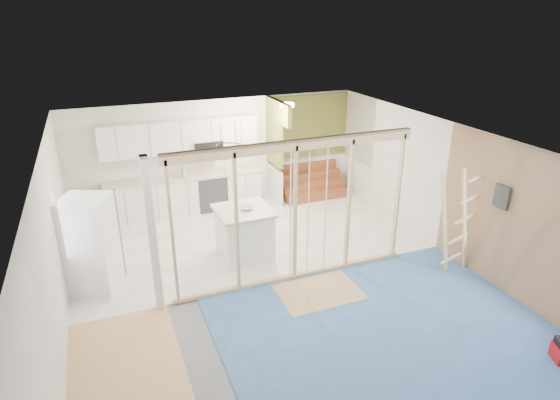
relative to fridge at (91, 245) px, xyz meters
name	(u,v)px	position (x,y,z in m)	size (l,w,h in m)	color
room	(279,215)	(3.02, -0.98, 0.44)	(7.01, 8.01, 2.61)	slate
floor_overlays	(281,278)	(3.09, -0.92, -0.85)	(7.00, 8.00, 0.03)	white
stud_frame	(265,202)	(2.78, -0.98, 0.73)	(4.66, 0.14, 2.60)	#D9B485
base_cabinets	(158,203)	(1.41, 2.38, -0.39)	(4.45, 2.24, 0.93)	white
upper_cabinets	(183,137)	(2.18, 2.84, 0.96)	(3.60, 0.41, 0.85)	white
green_partition	(300,161)	(5.07, 2.68, 0.09)	(2.25, 1.51, 2.60)	olive
pot_rack	(229,149)	(2.72, 0.91, 1.14)	(0.52, 0.52, 0.72)	black
sheathing_panel	(529,230)	(6.50, -2.98, 0.44)	(0.02, 4.00, 2.60)	#9D7F55
electrical_panel	(501,197)	(6.45, -2.38, 0.79)	(0.04, 0.30, 0.40)	#343439
ceiling_light	(287,105)	(4.42, 2.02, 1.68)	(0.32, 0.32, 0.08)	#FFEABF
fridge	(91,245)	(0.00, 0.00, 0.00)	(0.99, 0.95, 1.71)	white
island	(244,234)	(2.74, 0.12, -0.35)	(1.05, 1.05, 1.02)	white
bowl	(247,208)	(2.79, 0.10, 0.19)	(0.24, 0.24, 0.06)	silver
soap_bottle_a	(183,171)	(2.09, 2.62, 0.23)	(0.12, 0.12, 0.32)	#9DA0AF
soap_bottle_b	(228,167)	(3.17, 2.70, 0.16)	(0.08, 0.08, 0.17)	white
ladder	(457,221)	(6.11, -1.84, 0.17)	(1.08, 0.08, 2.01)	#DCC386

